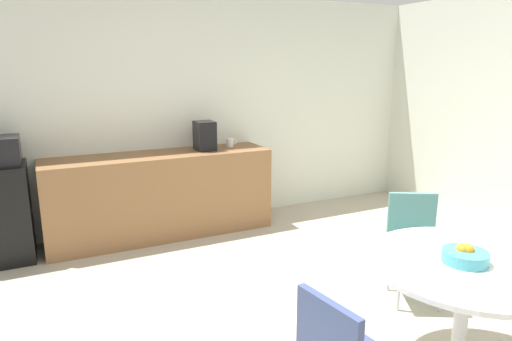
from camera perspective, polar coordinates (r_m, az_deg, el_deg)
wall_back at (r=5.26m, az=-8.25°, el=7.46°), size 6.00×0.10×2.60m
counter_block at (r=4.97m, az=-11.91°, el=-3.04°), size 2.37×0.60×0.90m
round_table at (r=2.91m, az=25.00°, el=-12.81°), size 1.12×1.12×0.73m
chair_teal at (r=3.78m, az=19.40°, el=-7.58°), size 0.57×0.57×0.83m
fruit_bowl at (r=2.82m, az=25.00°, el=-9.79°), size 0.25×0.25×0.11m
mug_white at (r=5.19m, az=-3.30°, el=3.57°), size 0.13×0.08×0.09m
coffee_maker at (r=4.98m, az=-6.53°, el=4.40°), size 0.20×0.24×0.32m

